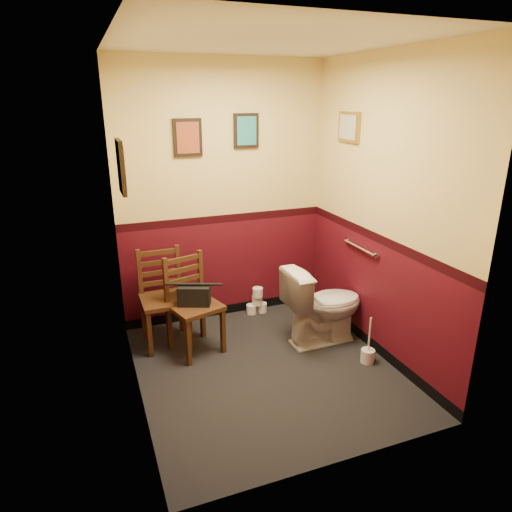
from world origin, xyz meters
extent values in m
cube|color=black|center=(0.00, 0.00, 0.00)|extent=(2.20, 2.40, 0.00)
cube|color=silver|center=(0.00, 0.00, 2.70)|extent=(2.20, 2.40, 0.00)
cube|color=#470B15|center=(0.00, 1.20, 1.35)|extent=(2.20, 0.00, 2.70)
cube|color=#470B15|center=(0.00, -1.20, 1.35)|extent=(2.20, 0.00, 2.70)
cube|color=#470B15|center=(-1.10, 0.00, 1.35)|extent=(0.00, 2.40, 2.70)
cube|color=#470B15|center=(1.10, 0.00, 1.35)|extent=(0.00, 2.40, 2.70)
cylinder|color=silver|center=(1.07, 0.25, 0.95)|extent=(0.03, 0.50, 0.03)
cylinder|color=silver|center=(1.09, 0.00, 0.95)|extent=(0.02, 0.06, 0.06)
cylinder|color=silver|center=(1.09, 0.50, 0.95)|extent=(0.02, 0.06, 0.06)
cube|color=black|center=(-0.35, 1.18, 1.95)|extent=(0.28, 0.03, 0.36)
cube|color=brown|center=(-0.35, 1.17, 1.95)|extent=(0.22, 0.01, 0.30)
cube|color=black|center=(0.25, 1.18, 2.00)|extent=(0.26, 0.03, 0.34)
cube|color=teal|center=(0.25, 1.17, 2.00)|extent=(0.20, 0.01, 0.28)
cube|color=black|center=(-1.08, 0.10, 1.85)|extent=(0.03, 0.30, 0.38)
cube|color=#AFAC89|center=(-1.07, 0.10, 1.85)|extent=(0.01, 0.24, 0.31)
cube|color=olive|center=(1.08, 0.60, 2.05)|extent=(0.03, 0.34, 0.28)
cube|color=#AFAC89|center=(1.07, 0.60, 2.05)|extent=(0.01, 0.28, 0.22)
imported|color=white|center=(0.72, 0.28, 0.39)|extent=(0.80, 0.46, 0.78)
cylinder|color=silver|center=(0.92, -0.22, 0.06)|extent=(0.13, 0.13, 0.13)
cylinder|color=silver|center=(0.92, -0.22, 0.27)|extent=(0.02, 0.02, 0.36)
cube|color=#472B15|center=(-0.74, 0.78, 0.47)|extent=(0.45, 0.45, 0.04)
cube|color=#472B15|center=(-0.93, 0.59, 0.24)|extent=(0.04, 0.04, 0.47)
cube|color=#472B15|center=(-0.93, 0.97, 0.24)|extent=(0.04, 0.04, 0.47)
cube|color=#472B15|center=(-0.55, 0.59, 0.24)|extent=(0.04, 0.04, 0.47)
cube|color=#472B15|center=(-0.56, 0.97, 0.24)|extent=(0.04, 0.04, 0.47)
cube|color=#472B15|center=(-0.93, 0.97, 0.71)|extent=(0.04, 0.04, 0.47)
cube|color=#472B15|center=(-0.56, 0.98, 0.71)|extent=(0.04, 0.04, 0.47)
cube|color=#472B15|center=(-0.74, 0.98, 0.58)|extent=(0.36, 0.03, 0.05)
cube|color=#472B15|center=(-0.74, 0.98, 0.68)|extent=(0.36, 0.03, 0.05)
cube|color=#472B15|center=(-0.74, 0.98, 0.79)|extent=(0.36, 0.03, 0.05)
cube|color=#472B15|center=(-0.74, 0.98, 0.89)|extent=(0.36, 0.03, 0.05)
cube|color=#472B15|center=(-0.50, 0.55, 0.46)|extent=(0.54, 0.54, 0.04)
cube|color=#472B15|center=(-0.63, 0.32, 0.23)|extent=(0.05, 0.05, 0.46)
cube|color=#472B15|center=(-0.73, 0.68, 0.23)|extent=(0.05, 0.05, 0.46)
cube|color=#472B15|center=(-0.27, 0.42, 0.23)|extent=(0.05, 0.05, 0.46)
cube|color=#472B15|center=(-0.37, 0.78, 0.23)|extent=(0.05, 0.05, 0.46)
cube|color=#472B15|center=(-0.73, 0.68, 0.70)|extent=(0.05, 0.05, 0.46)
cube|color=#472B15|center=(-0.38, 0.79, 0.70)|extent=(0.05, 0.05, 0.46)
cube|color=#472B15|center=(-0.55, 0.73, 0.57)|extent=(0.34, 0.12, 0.05)
cube|color=#472B15|center=(-0.55, 0.73, 0.67)|extent=(0.34, 0.12, 0.05)
cube|color=#472B15|center=(-0.55, 0.73, 0.77)|extent=(0.34, 0.12, 0.05)
cube|color=#472B15|center=(-0.55, 0.73, 0.88)|extent=(0.34, 0.12, 0.05)
cube|color=black|center=(-0.50, 0.55, 0.58)|extent=(0.33, 0.25, 0.19)
cylinder|color=black|center=(-0.50, 0.55, 0.69)|extent=(0.25, 0.12, 0.03)
cylinder|color=silver|center=(0.27, 1.11, 0.05)|extent=(0.12, 0.12, 0.10)
cylinder|color=silver|center=(0.40, 1.11, 0.05)|extent=(0.12, 0.12, 0.10)
cylinder|color=silver|center=(0.34, 1.10, 0.16)|extent=(0.12, 0.12, 0.10)
cylinder|color=silver|center=(0.34, 1.07, 0.26)|extent=(0.12, 0.12, 0.10)
camera|label=1|loc=(-1.35, -3.28, 2.31)|focal=32.00mm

